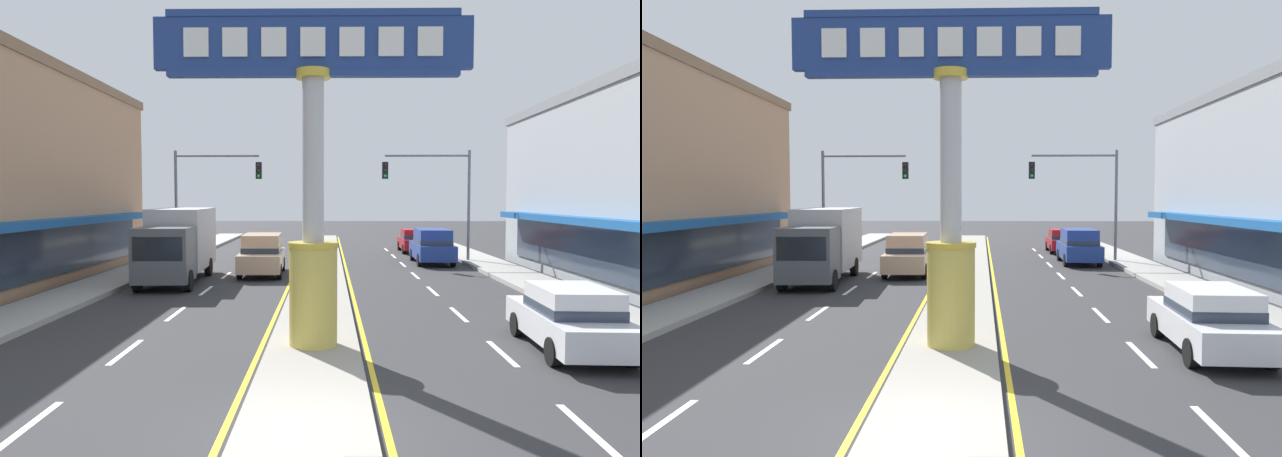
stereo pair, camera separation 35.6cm
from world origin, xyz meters
TOP-DOWN VIEW (x-y plane):
  - ground_plane at (0.00, 0.00)m, footprint 160.00×160.00m
  - median_strip at (0.00, 18.00)m, footprint 2.16×52.00m
  - sidewalk_left at (-8.83, 16.00)m, footprint 2.30×60.00m
  - sidewalk_right at (8.83, 16.00)m, footprint 2.30×60.00m
  - lane_markings at (0.00, 16.65)m, footprint 8.90×52.00m
  - district_sign at (0.00, 4.97)m, footprint 7.28×1.19m
  - traffic_light_left_side at (-6.31, 23.18)m, footprint 4.86×0.46m
  - traffic_light_right_side at (6.31, 23.15)m, footprint 4.86×0.46m
  - suv_near_right_lane at (-2.73, 18.24)m, footprint 2.07×4.65m
  - sedan_far_right_lane at (6.03, 29.42)m, footprint 1.88×4.32m
  - sedan_near_left_lane at (6.03, 5.04)m, footprint 1.96×4.36m
  - suv_mid_left_lane at (6.03, 22.88)m, footprint 2.02×4.63m
  - box_truck_far_left_oncoming at (-6.10, 16.14)m, footprint 2.48×6.99m

SIDE VIEW (x-z plane):
  - ground_plane at x=0.00m, z-range 0.00..0.00m
  - lane_markings at x=0.00m, z-range 0.00..0.01m
  - median_strip at x=0.00m, z-range 0.00..0.14m
  - sidewalk_left at x=-8.83m, z-range 0.00..0.18m
  - sidewalk_right at x=8.83m, z-range 0.00..0.18m
  - sedan_far_right_lane at x=6.03m, z-range 0.02..1.55m
  - sedan_near_left_lane at x=6.03m, z-range 0.02..1.55m
  - suv_near_right_lane at x=-2.73m, z-range 0.03..1.93m
  - suv_mid_left_lane at x=6.03m, z-range 0.03..1.93m
  - box_truck_far_left_oncoming at x=-6.10m, z-range 0.13..3.25m
  - district_sign at x=0.00m, z-range 0.34..8.08m
  - traffic_light_left_side at x=-6.31m, z-range 1.15..7.35m
  - traffic_light_right_side at x=6.31m, z-range 1.15..7.35m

